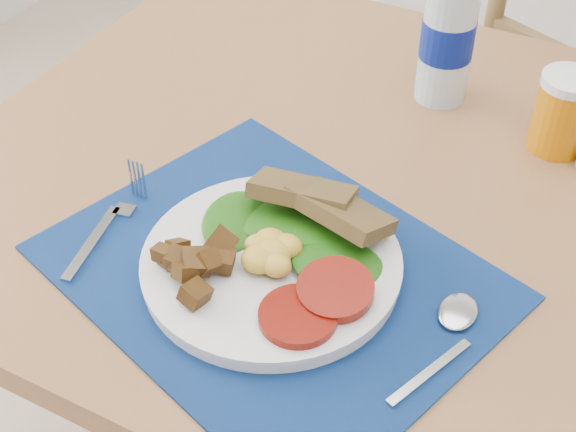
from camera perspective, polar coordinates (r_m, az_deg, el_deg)
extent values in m
cube|color=brown|center=(1.01, 14.32, -0.80)|extent=(1.40, 0.90, 0.04)
cylinder|color=brown|center=(1.72, -4.64, 4.37)|extent=(0.06, 0.06, 0.71)
cylinder|color=brown|center=(2.07, 17.90, 3.75)|extent=(0.03, 0.03, 0.38)
cylinder|color=brown|center=(1.86, 12.13, 0.18)|extent=(0.03, 0.03, 0.38)
cube|color=black|center=(0.90, -1.18, -3.99)|extent=(0.56, 0.50, 0.00)
cylinder|color=silver|center=(0.89, -1.19, -3.49)|extent=(0.28, 0.28, 0.02)
ellipsoid|color=gold|center=(0.87, -1.07, -2.62)|extent=(0.07, 0.06, 0.03)
cylinder|color=maroon|center=(0.83, 2.08, -6.32)|extent=(0.08, 0.08, 0.01)
ellipsoid|color=#163D07|center=(0.90, 0.60, -1.34)|extent=(0.15, 0.09, 0.01)
cube|color=brown|center=(0.91, 2.34, 1.10)|extent=(0.12, 0.07, 0.04)
cube|color=#B2B5BA|center=(0.95, -13.78, -1.85)|extent=(0.04, 0.13, 0.00)
cube|color=#B2B5BA|center=(1.00, -10.84, 1.11)|extent=(0.03, 0.07, 0.00)
cube|color=#B2B5BA|center=(0.81, 10.04, -10.89)|extent=(0.05, 0.11, 0.00)
ellipsoid|color=#B2B5BA|center=(0.87, 11.97, -6.77)|extent=(0.04, 0.06, 0.00)
cylinder|color=#ADBFCC|center=(1.15, 11.27, 12.29)|extent=(0.07, 0.07, 0.19)
cylinder|color=navy|center=(1.15, 11.27, 12.29)|extent=(0.07, 0.07, 0.06)
cylinder|color=#BF6905|center=(1.11, 18.92, 6.82)|extent=(0.07, 0.07, 0.10)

